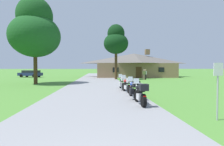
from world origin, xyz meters
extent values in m
plane|color=#4C8433|center=(0.00, 20.00, 0.00)|extent=(500.00, 500.00, 0.00)
cube|color=gray|center=(0.00, 18.00, 0.03)|extent=(6.40, 80.00, 0.06)
cylinder|color=black|center=(2.33, 8.46, 0.38)|extent=(0.12, 0.64, 0.64)
cylinder|color=black|center=(2.36, 7.02, 0.38)|extent=(0.17, 0.64, 0.64)
cube|color=silver|center=(2.34, 7.72, 0.44)|extent=(0.27, 0.57, 0.30)
ellipsoid|color=black|center=(2.34, 7.98, 0.89)|extent=(0.31, 0.53, 0.26)
cube|color=black|center=(2.35, 7.52, 0.80)|extent=(0.29, 0.53, 0.10)
cylinder|color=silver|center=(2.33, 8.42, 1.08)|extent=(0.66, 0.05, 0.03)
cylinder|color=silver|center=(2.33, 8.46, 0.74)|extent=(0.07, 0.24, 0.73)
cube|color=#B2BCC6|center=(2.32, 8.52, 1.22)|extent=(0.32, 0.12, 0.27)
sphere|color=silver|center=(2.33, 8.42, 0.94)|extent=(0.11, 0.11, 0.11)
cube|color=black|center=(2.36, 6.97, 1.02)|extent=(0.41, 0.37, 0.32)
cube|color=red|center=(2.36, 6.80, 0.60)|extent=(0.14, 0.03, 0.06)
cylinder|color=silver|center=(2.49, 7.35, 0.28)|extent=(0.08, 0.55, 0.07)
cylinder|color=black|center=(2.35, 10.47, 0.38)|extent=(0.14, 0.64, 0.64)
cylinder|color=black|center=(2.42, 9.03, 0.38)|extent=(0.18, 0.65, 0.64)
cube|color=silver|center=(2.39, 9.73, 0.44)|extent=(0.29, 0.57, 0.30)
ellipsoid|color=#1E3899|center=(2.37, 9.99, 0.89)|extent=(0.32, 0.53, 0.26)
cube|color=black|center=(2.40, 9.53, 0.80)|extent=(0.30, 0.53, 0.10)
cylinder|color=silver|center=(2.35, 10.43, 1.08)|extent=(0.66, 0.06, 0.03)
cylinder|color=silver|center=(2.35, 10.47, 0.74)|extent=(0.07, 0.24, 0.73)
cube|color=#B2BCC6|center=(2.35, 10.53, 1.22)|extent=(0.32, 0.12, 0.27)
sphere|color=silver|center=(2.35, 10.43, 0.94)|extent=(0.11, 0.11, 0.11)
cube|color=black|center=(2.42, 8.98, 1.02)|extent=(0.42, 0.38, 0.32)
cube|color=red|center=(2.43, 8.81, 0.60)|extent=(0.14, 0.04, 0.06)
cylinder|color=silver|center=(2.54, 9.36, 0.28)|extent=(0.10, 0.55, 0.07)
cube|color=black|center=(2.16, 9.07, 0.56)|extent=(0.22, 0.41, 0.36)
cube|color=black|center=(2.68, 9.09, 0.56)|extent=(0.22, 0.41, 0.36)
cylinder|color=black|center=(2.26, 13.01, 0.38)|extent=(0.20, 0.65, 0.64)
cylinder|color=black|center=(2.46, 11.58, 0.38)|extent=(0.24, 0.66, 0.64)
cube|color=silver|center=(2.36, 12.27, 0.44)|extent=(0.34, 0.59, 0.30)
ellipsoid|color=maroon|center=(2.32, 12.53, 0.89)|extent=(0.37, 0.56, 0.26)
cube|color=black|center=(2.39, 12.08, 0.80)|extent=(0.35, 0.55, 0.10)
cylinder|color=silver|center=(2.26, 12.97, 1.08)|extent=(0.66, 0.13, 0.03)
cylinder|color=silver|center=(2.26, 13.01, 0.74)|extent=(0.09, 0.24, 0.73)
cube|color=#B2BCC6|center=(2.25, 13.07, 1.22)|extent=(0.33, 0.15, 0.27)
sphere|color=silver|center=(2.26, 12.97, 0.94)|extent=(0.11, 0.11, 0.11)
cube|color=#B7B7BC|center=(2.47, 11.53, 1.02)|extent=(0.45, 0.41, 0.32)
cube|color=red|center=(2.49, 11.36, 0.60)|extent=(0.14, 0.05, 0.06)
cylinder|color=silver|center=(2.55, 11.92, 0.28)|extent=(0.15, 0.55, 0.07)
cylinder|color=black|center=(2.22, 14.99, 0.38)|extent=(0.15, 0.65, 0.64)
cylinder|color=black|center=(2.31, 13.55, 0.38)|extent=(0.20, 0.65, 0.64)
cube|color=silver|center=(2.27, 14.25, 0.44)|extent=(0.30, 0.58, 0.30)
ellipsoid|color=#195B33|center=(2.25, 14.51, 0.89)|extent=(0.33, 0.54, 0.26)
cube|color=black|center=(2.28, 14.05, 0.80)|extent=(0.31, 0.54, 0.10)
cylinder|color=silver|center=(2.22, 14.95, 1.08)|extent=(0.66, 0.08, 0.03)
cylinder|color=silver|center=(2.22, 14.99, 0.74)|extent=(0.08, 0.24, 0.73)
cube|color=#B2BCC6|center=(2.21, 15.05, 1.22)|extent=(0.33, 0.13, 0.27)
sphere|color=silver|center=(2.22, 14.95, 0.94)|extent=(0.11, 0.11, 0.11)
cube|color=silver|center=(2.32, 13.50, 1.02)|extent=(0.42, 0.39, 0.32)
cube|color=red|center=(2.33, 13.33, 0.60)|extent=(0.14, 0.04, 0.06)
cylinder|color=silver|center=(2.43, 13.88, 0.28)|extent=(0.11, 0.55, 0.07)
cube|color=silver|center=(2.05, 13.58, 0.56)|extent=(0.23, 0.41, 0.36)
cube|color=silver|center=(2.57, 13.62, 0.56)|extent=(0.23, 0.41, 0.36)
cube|color=#896B4C|center=(7.69, 35.84, 1.41)|extent=(15.51, 8.51, 2.83)
pyramid|color=#5B5651|center=(7.69, 35.84, 3.88)|extent=(16.44, 9.02, 2.10)
cube|color=brown|center=(10.48, 35.84, 5.27)|extent=(0.90, 0.90, 1.10)
cube|color=#472D19|center=(7.69, 31.56, 1.05)|extent=(1.10, 0.08, 2.10)
cube|color=black|center=(3.34, 31.56, 1.56)|extent=(1.10, 0.06, 0.90)
cube|color=black|center=(12.03, 31.56, 1.56)|extent=(1.10, 0.06, 0.90)
cylinder|color=#75664C|center=(7.44, 26.91, 0.43)|extent=(0.14, 0.14, 0.86)
cylinder|color=#75664C|center=(7.62, 26.90, 0.43)|extent=(0.14, 0.14, 0.86)
cube|color=#5B6638|center=(7.53, 26.91, 1.14)|extent=(0.37, 0.23, 0.56)
cylinder|color=#5B6638|center=(7.30, 26.91, 1.12)|extent=(0.09, 0.09, 0.58)
cylinder|color=#5B6638|center=(7.76, 26.90, 1.12)|extent=(0.09, 0.09, 0.58)
sphere|color=tan|center=(7.53, 26.91, 1.56)|extent=(0.21, 0.21, 0.21)
cylinder|color=#B2AD99|center=(7.53, 26.91, 1.66)|extent=(0.22, 0.22, 0.05)
cylinder|color=black|center=(7.70, 27.04, 0.43)|extent=(0.14, 0.14, 0.86)
cylinder|color=black|center=(7.85, 27.14, 0.43)|extent=(0.14, 0.14, 0.86)
cube|color=silver|center=(7.77, 27.09, 1.14)|extent=(0.42, 0.38, 0.56)
cylinder|color=silver|center=(7.58, 26.97, 1.12)|extent=(0.09, 0.09, 0.58)
cylinder|color=silver|center=(7.97, 27.22, 1.12)|extent=(0.09, 0.09, 0.58)
sphere|color=tan|center=(7.77, 27.09, 1.56)|extent=(0.21, 0.21, 0.21)
cylinder|color=#9EA0A5|center=(4.62, 4.91, 1.05)|extent=(0.06, 0.06, 2.10)
cube|color=silver|center=(4.62, 4.89, 1.90)|extent=(0.36, 0.02, 0.48)
cylinder|color=#422D19|center=(-7.32, 20.54, 2.05)|extent=(0.44, 0.44, 4.09)
ellipsoid|color=#194C1E|center=(-7.32, 20.54, 5.71)|extent=(5.90, 5.90, 5.02)
ellipsoid|color=#16441B|center=(-7.32, 20.54, 8.07)|extent=(4.13, 4.13, 4.43)
cylinder|color=#422D19|center=(3.03, 27.70, 2.40)|extent=(0.44, 0.44, 4.79)
ellipsoid|color=#0F3314|center=(3.03, 27.70, 5.89)|extent=(4.00, 4.00, 3.40)
ellipsoid|color=black|center=(3.03, 27.70, 7.49)|extent=(2.80, 2.80, 3.00)
cube|color=navy|center=(-13.71, 36.12, 0.62)|extent=(4.93, 3.07, 0.60)
cube|color=black|center=(-13.52, 36.06, 1.16)|extent=(3.55, 2.47, 0.48)
cylinder|color=black|center=(-15.32, 35.71, 0.32)|extent=(0.68, 0.39, 0.64)
cylinder|color=black|center=(-14.83, 37.34, 0.32)|extent=(0.68, 0.39, 0.64)
cylinder|color=black|center=(-12.58, 34.90, 0.32)|extent=(0.68, 0.39, 0.64)
cylinder|color=black|center=(-12.10, 36.52, 0.32)|extent=(0.68, 0.39, 0.64)
camera|label=1|loc=(0.21, -1.39, 1.96)|focal=28.67mm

